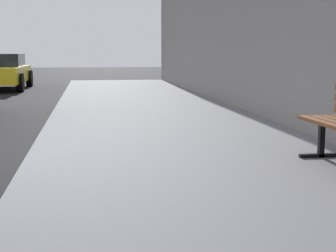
{
  "coord_description": "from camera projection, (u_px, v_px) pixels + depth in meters",
  "views": [
    {
      "loc": [
        2.73,
        -5.61,
        1.33
      ],
      "look_at": [
        3.59,
        -0.13,
        0.51
      ],
      "focal_mm": 53.71,
      "sensor_mm": 36.0,
      "label": 1
    }
  ],
  "objects": [
    {
      "name": "sidewalk",
      "position": [
        201.0,
        160.0,
        5.86
      ],
      "size": [
        4.0,
        32.0,
        0.15
      ],
      "primitive_type": "cube",
      "color": "slate",
      "rests_on": "ground_plane"
    }
  ]
}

